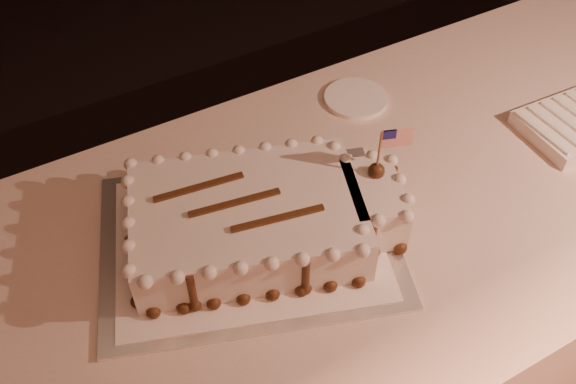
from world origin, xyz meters
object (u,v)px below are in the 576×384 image
banquet_table (327,325)px  sheet_cake (263,218)px  side_plate (356,98)px  cake_board (249,240)px

banquet_table → sheet_cake: 0.45m
sheet_cake → side_plate: size_ratio=3.70×
sheet_cake → banquet_table: bearing=-7.2°
banquet_table → side_plate: size_ratio=17.30×
banquet_table → sheet_cake: size_ratio=4.67×
sheet_cake → side_plate: bearing=34.5°
cake_board → side_plate: side_plate is taller
banquet_table → cake_board: size_ratio=4.64×
cake_board → sheet_cake: 0.06m
banquet_table → sheet_cake: bearing=172.8°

